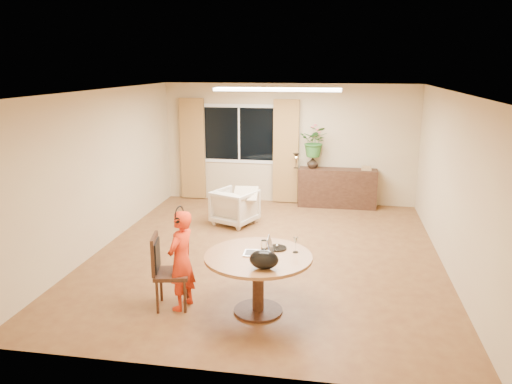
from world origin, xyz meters
TOP-DOWN VIEW (x-y plane):
  - floor at (0.00, 0.00)m, footprint 6.50×6.50m
  - ceiling at (0.00, 0.00)m, footprint 6.50×6.50m
  - wall_back at (0.00, 3.25)m, footprint 5.50×0.00m
  - wall_left at (-2.75, 0.00)m, footprint 0.00×6.50m
  - wall_right at (2.75, 0.00)m, footprint 0.00×6.50m
  - window at (-1.10, 3.23)m, footprint 1.70×0.03m
  - curtain_left at (-2.15, 3.15)m, footprint 0.55×0.08m
  - curtain_right at (-0.05, 3.15)m, footprint 0.55×0.08m
  - ceiling_panel at (0.00, 1.20)m, footprint 2.20×0.35m
  - dining_table at (0.19, -1.95)m, footprint 1.31×1.31m
  - dining_chair at (-0.90, -2.00)m, footprint 0.54×0.50m
  - child at (-0.77, -1.99)m, footprint 0.53×0.41m
  - laptop at (0.17, -1.91)m, footprint 0.36×0.25m
  - tumbler at (0.23, -1.72)m, footprint 0.09×0.09m
  - wine_glass at (0.63, -1.77)m, footprint 0.08×0.08m
  - pot_lid at (0.39, -1.69)m, footprint 0.30×0.30m
  - handbag at (0.32, -2.34)m, footprint 0.38×0.30m
  - armchair at (-0.83, 1.47)m, footprint 0.96×0.97m
  - throw at (-0.61, 1.45)m, footprint 0.50×0.59m
  - sideboard at (1.09, 3.01)m, footprint 1.66×0.40m
  - vase at (0.55, 3.01)m, footprint 0.26×0.26m
  - bouquet at (0.58, 3.01)m, footprint 0.68×0.62m
  - book_stack at (1.68, 3.01)m, footprint 0.22×0.17m
  - desk_lamp at (0.19, 2.96)m, footprint 0.14×0.14m

SIDE VIEW (x-z plane):
  - floor at x=0.00m, z-range 0.00..0.00m
  - armchair at x=-0.83m, z-range 0.00..0.68m
  - sideboard at x=1.09m, z-range 0.00..0.83m
  - dining_chair at x=-0.90m, z-range 0.00..0.96m
  - dining_table at x=0.19m, z-range 0.21..0.96m
  - child at x=-0.77m, z-range 0.00..1.27m
  - throw at x=-0.61m, z-range 0.68..0.71m
  - pot_lid at x=0.39m, z-range 0.75..0.79m
  - tumbler at x=0.23m, z-range 0.75..0.86m
  - wine_glass at x=0.63m, z-range 0.75..0.95m
  - handbag at x=0.32m, z-range 0.75..0.97m
  - laptop at x=0.17m, z-range 0.75..0.98m
  - book_stack at x=1.68m, z-range 0.83..0.91m
  - vase at x=0.55m, z-range 0.83..1.08m
  - desk_lamp at x=0.19m, z-range 0.83..1.17m
  - curtain_left at x=-2.15m, z-range 0.02..2.27m
  - curtain_right at x=-0.05m, z-range 0.02..2.27m
  - wall_back at x=0.00m, z-range -1.45..4.05m
  - wall_left at x=-2.75m, z-range -1.95..4.55m
  - wall_right at x=2.75m, z-range -1.95..4.55m
  - bouquet at x=0.58m, z-range 1.08..1.74m
  - window at x=-1.10m, z-range 0.85..2.15m
  - ceiling_panel at x=0.00m, z-range 2.54..2.59m
  - ceiling at x=0.00m, z-range 2.60..2.60m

